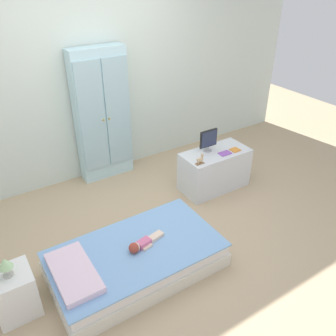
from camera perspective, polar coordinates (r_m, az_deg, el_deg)
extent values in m
cube|color=tan|center=(3.87, -1.45, -10.47)|extent=(10.00, 10.00, 0.02)
cube|color=silver|center=(4.50, -12.51, 14.73)|extent=(6.40, 0.05, 2.70)
cube|color=silver|center=(3.44, -5.09, -15.24)|extent=(1.57, 0.88, 0.14)
cube|color=silver|center=(3.35, -5.19, -13.75)|extent=(1.53, 0.84, 0.11)
cube|color=#7AA8DB|center=(3.31, -5.24, -12.98)|extent=(1.56, 0.87, 0.02)
cube|color=silver|center=(3.15, -15.08, -16.08)|extent=(0.32, 0.63, 0.06)
cube|color=#D6668E|center=(3.31, -3.94, -12.07)|extent=(0.14, 0.11, 0.06)
cube|color=beige|center=(3.39, -2.26, -10.92)|extent=(0.16, 0.07, 0.04)
cube|color=beige|center=(3.37, -1.84, -11.22)|extent=(0.16, 0.07, 0.04)
cube|color=beige|center=(3.35, -4.54, -11.84)|extent=(0.10, 0.05, 0.03)
cube|color=beige|center=(3.29, -3.31, -12.74)|extent=(0.10, 0.05, 0.03)
sphere|color=beige|center=(3.25, -5.39, -12.74)|extent=(0.09, 0.09, 0.09)
sphere|color=#9E3D2D|center=(3.24, -5.55, -12.81)|extent=(0.10, 0.10, 0.10)
cube|color=white|center=(3.27, -23.66, -18.13)|extent=(0.33, 0.33, 0.42)
cylinder|color=#B7B2AD|center=(3.12, -24.50, -15.49)|extent=(0.08, 0.08, 0.01)
cylinder|color=#B7B2AD|center=(3.09, -24.67, -14.93)|extent=(0.02, 0.02, 0.07)
cone|color=#A8D699|center=(3.04, -25.01, -13.83)|extent=(0.11, 0.11, 0.09)
cube|color=silver|center=(4.54, -10.65, 8.32)|extent=(0.68, 0.21, 1.69)
cube|color=#9DC0C9|center=(4.37, -12.17, 7.85)|extent=(0.32, 0.02, 1.39)
cube|color=#9DC0C9|center=(4.49, -8.10, 8.86)|extent=(0.32, 0.02, 1.39)
sphere|color=gold|center=(4.41, -10.43, 7.66)|extent=(0.02, 0.02, 0.02)
sphere|color=gold|center=(4.44, -9.48, 7.90)|extent=(0.02, 0.02, 0.02)
cube|color=silver|center=(4.47, 7.54, -0.27)|extent=(0.86, 0.43, 0.51)
cylinder|color=#99999E|center=(4.35, 6.47, 2.86)|extent=(0.10, 0.10, 0.01)
cylinder|color=#99999E|center=(4.34, 6.50, 3.21)|extent=(0.02, 0.02, 0.05)
cube|color=black|center=(4.28, 6.60, 4.80)|extent=(0.24, 0.02, 0.22)
cube|color=#28334C|center=(4.27, 6.72, 4.73)|extent=(0.22, 0.01, 0.20)
cube|color=#8E6642|center=(4.07, 5.04, 0.84)|extent=(0.11, 0.01, 0.01)
cube|color=#8E6642|center=(4.05, 5.31, 0.66)|extent=(0.11, 0.01, 0.01)
cube|color=#D1B289|center=(4.04, 5.21, 1.38)|extent=(0.07, 0.03, 0.04)
cylinder|color=#D1B289|center=(4.07, 5.38, 1.13)|extent=(0.01, 0.01, 0.02)
cylinder|color=#D1B289|center=(4.06, 5.56, 1.00)|extent=(0.01, 0.01, 0.02)
cylinder|color=#D1B289|center=(4.05, 4.81, 0.95)|extent=(0.01, 0.01, 0.02)
cylinder|color=#D1B289|center=(4.03, 5.00, 0.82)|extent=(0.01, 0.01, 0.02)
cylinder|color=#D1B289|center=(4.04, 5.57, 1.87)|extent=(0.02, 0.02, 0.02)
sphere|color=#D1B289|center=(4.03, 5.59, 2.14)|extent=(0.04, 0.04, 0.04)
cube|color=#8E51B2|center=(4.32, 9.24, 2.38)|extent=(0.15, 0.10, 0.01)
cube|color=orange|center=(4.42, 10.85, 2.92)|extent=(0.11, 0.10, 0.01)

